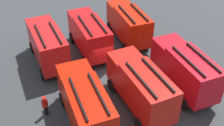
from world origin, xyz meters
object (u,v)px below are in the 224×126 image
object	(u,v)px
fire_truck_3	(89,34)
firefighter_1	(45,105)
traffic_cone_0	(112,46)
fire_truck_1	(128,23)
fire_truck_2	(140,85)
traffic_cone_2	(159,47)
fire_truck_4	(85,103)
fire_truck_0	(184,68)
traffic_cone_1	(163,47)
fire_truck_5	(47,44)

from	to	relation	value
fire_truck_3	firefighter_1	distance (m)	9.32
traffic_cone_0	fire_truck_1	bearing A→B (deg)	-74.20
fire_truck_1	traffic_cone_0	world-z (taller)	fire_truck_1
firefighter_1	traffic_cone_0	size ratio (longest dim) A/B	2.92
fire_truck_2	traffic_cone_2	xyz separation A→B (m)	(5.83, -6.33, -1.79)
fire_truck_4	traffic_cone_2	bearing A→B (deg)	-55.63
fire_truck_0	traffic_cone_2	size ratio (longest dim) A/B	10.31
traffic_cone_0	traffic_cone_1	distance (m)	5.36
fire_truck_2	firefighter_1	distance (m)	7.46
fire_truck_2	traffic_cone_0	bearing A→B (deg)	-10.67
fire_truck_0	fire_truck_5	world-z (taller)	same
fire_truck_1	fire_truck_4	xyz separation A→B (m)	(-8.82, 9.01, 0.00)
fire_truck_0	fire_truck_3	xyz separation A→B (m)	(8.96, 4.61, 0.00)
firefighter_1	traffic_cone_0	bearing A→B (deg)	90.77
fire_truck_4	fire_truck_5	bearing A→B (deg)	6.82
fire_truck_3	fire_truck_4	distance (m)	9.72
traffic_cone_0	fire_truck_4	bearing A→B (deg)	140.72
fire_truck_2	traffic_cone_0	xyz separation A→B (m)	(8.47, -2.17, -1.85)
traffic_cone_0	traffic_cone_1	world-z (taller)	traffic_cone_1
fire_truck_0	fire_truck_1	bearing A→B (deg)	6.25
fire_truck_1	fire_truck_2	xyz separation A→B (m)	(-9.14, 4.50, 0.00)
fire_truck_0	firefighter_1	distance (m)	11.68
fire_truck_3	traffic_cone_2	world-z (taller)	fire_truck_3
fire_truck_3	fire_truck_4	world-z (taller)	same
fire_truck_4	traffic_cone_1	xyz separation A→B (m)	(5.41, -11.27, -1.81)
firefighter_1	traffic_cone_1	world-z (taller)	firefighter_1
fire_truck_2	traffic_cone_2	bearing A→B (deg)	-43.64
fire_truck_4	traffic_cone_2	xyz separation A→B (m)	(5.52, -10.83, -1.79)
fire_truck_0	traffic_cone_0	xyz separation A→B (m)	(8.42, 2.28, -1.85)
fire_truck_3	traffic_cone_0	distance (m)	3.03
firefighter_1	fire_truck_3	bearing A→B (deg)	101.47
fire_truck_3	traffic_cone_0	size ratio (longest dim) A/B	12.15
fire_truck_2	fire_truck_4	distance (m)	4.52
fire_truck_2	fire_truck_3	bearing A→B (deg)	4.73
traffic_cone_2	fire_truck_5	bearing A→B (deg)	72.50
fire_truck_4	traffic_cone_0	size ratio (longest dim) A/B	12.19
firefighter_1	fire_truck_0	bearing A→B (deg)	45.08
fire_truck_4	fire_truck_1	bearing A→B (deg)	-38.22
fire_truck_4	firefighter_1	size ratio (longest dim) A/B	4.17
fire_truck_1	traffic_cone_1	bearing A→B (deg)	-137.55
fire_truck_1	firefighter_1	bearing A→B (deg)	128.54
fire_truck_3	fire_truck_1	bearing A→B (deg)	-82.10
traffic_cone_2	fire_truck_3	bearing A→B (deg)	63.88
fire_truck_2	fire_truck_3	size ratio (longest dim) A/B	0.99
fire_truck_2	fire_truck_4	size ratio (longest dim) A/B	0.99
firefighter_1	traffic_cone_0	xyz separation A→B (m)	(5.82, -9.05, -0.70)
fire_truck_2	traffic_cone_0	world-z (taller)	fire_truck_2
traffic_cone_1	traffic_cone_2	world-z (taller)	traffic_cone_2
fire_truck_1	traffic_cone_1	xyz separation A→B (m)	(-3.41, -2.26, -1.81)
fire_truck_1	fire_truck_2	distance (m)	10.18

